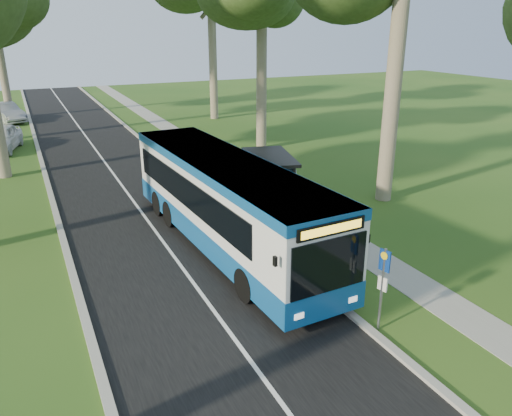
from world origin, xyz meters
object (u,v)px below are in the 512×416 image
Objects in this scene: car_silver at (5,113)px; bus_shelter at (278,177)px; bus_stop_sign at (383,280)px; car_white at (0,138)px; bus at (226,203)px; litter_bin at (313,243)px.

bus_shelter is at bearing -92.05° from car_silver.
car_white is at bearing 96.18° from bus_stop_sign.
car_white is (-10.63, 19.26, -1.17)m from bus_shelter.
bus_stop_sign reaches higher than car_white.
car_silver is at bearing 90.44° from bus_stop_sign.
car_white is (-7.77, 20.60, -0.90)m from bus.
bus is 7.11m from bus_stop_sign.
litter_bin is at bearing -51.64° from car_white.
bus_stop_sign is at bearing -56.86° from car_white.
litter_bin is at bearing 67.96° from bus_stop_sign.
car_white is at bearing -112.56° from car_silver.
bus_stop_sign is at bearing -99.20° from litter_bin.
car_white is (-10.25, 22.75, 0.30)m from litter_bin.
car_white is (-9.48, 27.49, -0.69)m from bus_stop_sign.
bus is 32.61m from car_silver.
car_white is 1.00× the size of car_silver.
bus is at bearing -55.21° from car_white.
bus_stop_sign is 29.09m from car_white.
bus_shelter reaches higher than litter_bin.
bus_stop_sign is 39.71m from car_silver.
car_white is at bearing 107.57° from bus.
car_silver is (0.36, 11.15, -0.03)m from car_white.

